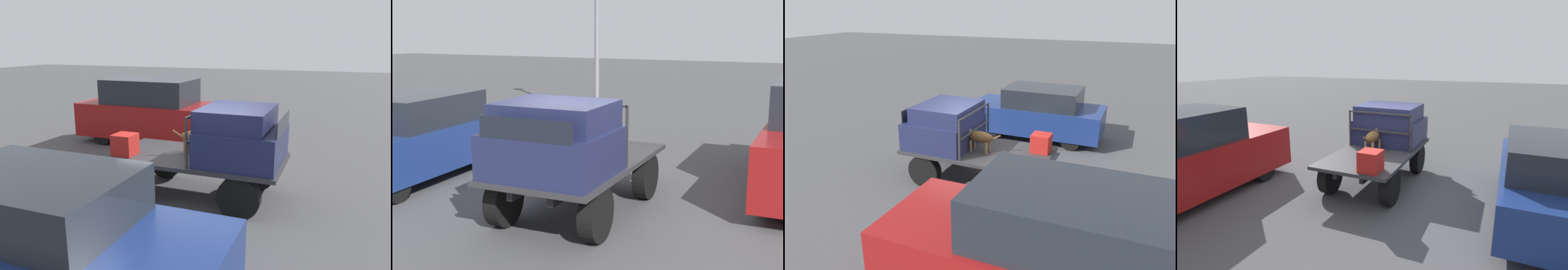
# 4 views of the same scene
# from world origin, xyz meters

# --- Properties ---
(ground_plane) EXTENTS (80.00, 80.00, 0.00)m
(ground_plane) POSITION_xyz_m (0.00, 0.00, 0.00)
(ground_plane) COLOR #474749
(flatbed_truck) EXTENTS (3.63, 1.89, 0.89)m
(flatbed_truck) POSITION_xyz_m (0.00, 0.00, 0.62)
(flatbed_truck) COLOR black
(flatbed_truck) RESTS_ON ground
(truck_cab) EXTENTS (1.60, 1.77, 1.10)m
(truck_cab) POSITION_xyz_m (0.93, 0.00, 1.41)
(truck_cab) COLOR #1E2347
(truck_cab) RESTS_ON flatbed_truck
(truck_headboard) EXTENTS (0.04, 1.77, 1.00)m
(truck_headboard) POSITION_xyz_m (0.10, 0.00, 1.54)
(truck_headboard) COLOR #2D2D30
(truck_headboard) RESTS_ON flatbed_truck
(dog) EXTENTS (1.09, 0.29, 0.65)m
(dog) POSITION_xyz_m (-0.01, 0.10, 1.27)
(dog) COLOR #9E7547
(dog) RESTS_ON flatbed_truck
(cargo_crate) EXTENTS (0.45, 0.45, 0.45)m
(cargo_crate) POSITION_xyz_m (-1.49, -0.47, 1.11)
(cargo_crate) COLOR #AD1E19
(cargo_crate) RESTS_ON flatbed_truck
(parked_sedan) EXTENTS (4.39, 1.89, 1.74)m
(parked_sedan) POSITION_xyz_m (-0.45, -3.97, 0.87)
(parked_sedan) COLOR black
(parked_sedan) RESTS_ON ground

